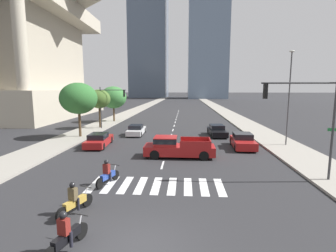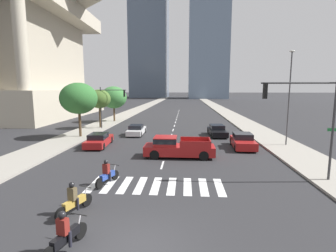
{
  "view_description": "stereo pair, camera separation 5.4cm",
  "coord_description": "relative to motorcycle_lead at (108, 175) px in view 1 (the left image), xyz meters",
  "views": [
    {
      "loc": [
        1.59,
        -8.08,
        5.48
      ],
      "look_at": [
        0.0,
        15.8,
        2.0
      ],
      "focal_mm": 27.25,
      "sensor_mm": 36.0,
      "label": 1
    },
    {
      "loc": [
        1.64,
        -8.08,
        5.48
      ],
      "look_at": [
        0.0,
        15.8,
        2.0
      ],
      "focal_mm": 27.25,
      "sensor_mm": 36.0,
      "label": 2
    }
  ],
  "objects": [
    {
      "name": "sedan_black_3",
      "position": [
        8.23,
        16.07,
        0.01
      ],
      "size": [
        2.0,
        4.68,
        1.3
      ],
      "rotation": [
        0.0,
        0.0,
        -1.52
      ],
      "color": "black",
      "rests_on": "ground"
    },
    {
      "name": "motorcycle_trailing",
      "position": [
        -0.39,
        -3.55,
        -0.0
      ],
      "size": [
        1.0,
        2.05,
        1.49
      ],
      "rotation": [
        0.0,
        0.0,
        1.22
      ],
      "color": "black",
      "rests_on": "ground"
    },
    {
      "name": "sidewalk_west",
      "position": [
        -8.23,
        24.18,
        -0.51
      ],
      "size": [
        4.0,
        260.0,
        0.15
      ],
      "primitive_type": "cube",
      "color": "gray",
      "rests_on": "ground"
    },
    {
      "name": "traffic_signal_far",
      "position": [
        -5.72,
        20.15,
        3.37
      ],
      "size": [
        3.82,
        0.28,
        5.6
      ],
      "color": "#333335",
      "rests_on": "sidewalk_west"
    },
    {
      "name": "ground_plane",
      "position": [
        2.84,
        -5.82,
        -0.58
      ],
      "size": [
        800.0,
        800.0,
        0.0
      ],
      "primitive_type": "plane",
      "color": "#28282B"
    },
    {
      "name": "motorcycle_third",
      "position": [
        0.46,
        -6.16,
        -0.0
      ],
      "size": [
        0.86,
        2.12,
        1.49
      ],
      "rotation": [
        0.0,
        0.0,
        1.32
      ],
      "color": "black",
      "rests_on": "ground"
    },
    {
      "name": "sedan_red_1",
      "position": [
        9.87,
        9.93,
        0.05
      ],
      "size": [
        2.06,
        4.37,
        1.38
      ],
      "rotation": [
        0.0,
        0.0,
        -1.61
      ],
      "color": "maroon",
      "rests_on": "ground"
    },
    {
      "name": "office_tower_center_skyline",
      "position": [
        17.09,
        140.91,
        48.06
      ],
      "size": [
        21.94,
        26.79,
        108.73
      ],
      "color": "slate",
      "rests_on": "ground"
    },
    {
      "name": "sedan_white_0",
      "position": [
        -1.41,
        16.12,
        -0.02
      ],
      "size": [
        1.79,
        4.43,
        1.22
      ],
      "rotation": [
        0.0,
        0.0,
        1.58
      ],
      "color": "silver",
      "rests_on": "ground"
    },
    {
      "name": "pickup_truck",
      "position": [
        3.74,
        6.25,
        0.23
      ],
      "size": [
        5.65,
        2.02,
        1.67
      ],
      "rotation": [
        0.0,
        0.0,
        3.13
      ],
      "color": "maroon",
      "rests_on": "ground"
    },
    {
      "name": "street_tree_third",
      "position": [
        -7.43,
        27.88,
        3.51
      ],
      "size": [
        4.28,
        4.28,
        5.77
      ],
      "color": "#4C3823",
      "rests_on": "sidewalk_west"
    },
    {
      "name": "street_tree_second",
      "position": [
        -7.43,
        20.8,
        3.52
      ],
      "size": [
        3.07,
        3.07,
        5.28
      ],
      "color": "#4C3823",
      "rests_on": "sidewalk_west"
    },
    {
      "name": "motorcycle_lead",
      "position": [
        0.0,
        0.0,
        0.0
      ],
      "size": [
        0.97,
        2.02,
        1.49
      ],
      "rotation": [
        0.0,
        0.0,
        1.24
      ],
      "color": "black",
      "rests_on": "ground"
    },
    {
      "name": "sidewalk_east",
      "position": [
        13.91,
        24.18,
        -0.51
      ],
      "size": [
        4.0,
        260.0,
        0.15
      ],
      "primitive_type": "cube",
      "color": "gray",
      "rests_on": "ground"
    },
    {
      "name": "street_lamp_east",
      "position": [
        14.21,
        10.94,
        4.61
      ],
      "size": [
        0.5,
        0.24,
        8.87
      ],
      "color": "#3F3F42",
      "rests_on": "sidewalk_east"
    },
    {
      "name": "crosswalk_near",
      "position": [
        2.84,
        -0.02,
        -0.58
      ],
      "size": [
        7.65,
        2.68,
        0.01
      ],
      "color": "silver",
      "rests_on": "ground"
    },
    {
      "name": "lane_divider_center",
      "position": [
        2.84,
        27.98,
        -0.58
      ],
      "size": [
        0.14,
        50.0,
        0.01
      ],
      "color": "silver",
      "rests_on": "ground"
    },
    {
      "name": "sedan_red_2",
      "position": [
        -3.83,
        9.71,
        0.01
      ],
      "size": [
        2.03,
        4.72,
        1.28
      ],
      "rotation": [
        0.0,
        0.0,
        1.63
      ],
      "color": "maroon",
      "rests_on": "ground"
    },
    {
      "name": "street_tree_nearest",
      "position": [
        -7.43,
        13.92,
        3.85
      ],
      "size": [
        4.1,
        4.1,
        6.04
      ],
      "color": "#4C3823",
      "rests_on": "sidewalk_west"
    },
    {
      "name": "traffic_signal_near",
      "position": [
        11.48,
        1.27,
        3.71
      ],
      "size": [
        4.5,
        0.28,
        6.07
      ],
      "rotation": [
        0.0,
        0.0,
        3.14
      ],
      "color": "#333335",
      "rests_on": "sidewalk_east"
    },
    {
      "name": "office_tower_left_skyline",
      "position": [
        -19.32,
        159.0,
        39.84
      ],
      "size": [
        23.32,
        29.19,
        89.87
      ],
      "color": "slate",
      "rests_on": "ground"
    }
  ]
}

